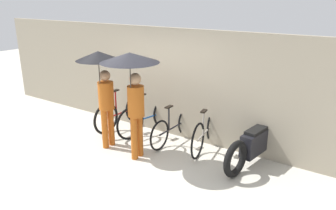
% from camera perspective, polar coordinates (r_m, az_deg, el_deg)
% --- Properties ---
extents(ground_plane, '(30.00, 30.00, 0.00)m').
position_cam_1_polar(ground_plane, '(6.47, -9.51, -10.11)').
color(ground_plane, beige).
extents(back_wall, '(11.32, 0.12, 2.44)m').
position_cam_1_polar(back_wall, '(7.41, 0.11, 3.98)').
color(back_wall, gray).
rests_on(back_wall, ground).
extents(parked_bicycle_0, '(0.44, 1.79, 1.08)m').
position_cam_1_polar(parked_bicycle_0, '(8.04, -8.03, -1.21)').
color(parked_bicycle_0, black).
rests_on(parked_bicycle_0, ground).
extents(parked_bicycle_1, '(0.52, 1.82, 1.00)m').
position_cam_1_polar(parked_bicycle_1, '(7.64, -3.40, -2.03)').
color(parked_bicycle_1, black).
rests_on(parked_bicycle_1, ground).
extents(parked_bicycle_2, '(0.44, 1.71, 0.97)m').
position_cam_1_polar(parked_bicycle_2, '(7.20, 1.01, -3.72)').
color(parked_bicycle_2, black).
rests_on(parked_bicycle_2, ground).
extents(parked_bicycle_3, '(0.47, 1.70, 0.97)m').
position_cam_1_polar(parked_bicycle_3, '(6.90, 6.57, -4.53)').
color(parked_bicycle_3, black).
rests_on(parked_bicycle_3, ground).
extents(pedestrian_leading, '(0.88, 0.88, 2.06)m').
position_cam_1_polar(pedestrian_leading, '(6.66, -11.47, 4.96)').
color(pedestrian_leading, '#B25619').
rests_on(pedestrian_leading, ground).
extents(pedestrian_center, '(1.08, 1.08, 2.12)m').
position_cam_1_polar(pedestrian_center, '(6.02, -6.32, 5.16)').
color(pedestrian_center, '#B25619').
rests_on(pedestrian_center, ground).
extents(motorcycle, '(0.59, 2.07, 0.91)m').
position_cam_1_polar(motorcycle, '(6.49, 14.88, -6.61)').
color(motorcycle, black).
rests_on(motorcycle, ground).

